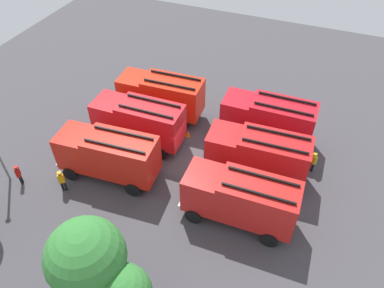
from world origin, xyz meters
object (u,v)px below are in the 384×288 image
fire_truck_5 (108,154)px  traffic_cone_1 (311,128)px  firefighter_2 (279,110)px  fire_truck_2 (258,154)px  tree_1 (86,257)px  traffic_cone_0 (188,133)px  firefighter_3 (313,161)px  firefighter_4 (19,174)px  firefighter_0 (177,83)px  fire_truck_1 (161,94)px  firefighter_1 (62,180)px  fire_truck_4 (241,198)px  fire_truck_0 (268,118)px  fire_truck_3 (139,120)px

fire_truck_5 → traffic_cone_1: bearing=-144.8°
firefighter_2 → fire_truck_2: bearing=93.0°
tree_1 → traffic_cone_0: 14.65m
tree_1 → traffic_cone_0: tree_1 is taller
firefighter_3 → firefighter_2: bearing=-117.9°
firefighter_4 → fire_truck_2: bearing=-10.4°
tree_1 → firefighter_0: bearing=-78.8°
fire_truck_1 → firefighter_3: 13.17m
fire_truck_2 → firefighter_2: bearing=-94.0°
firefighter_1 → tree_1: 9.07m
firefighter_2 → tree_1: (5.70, 19.16, 3.22)m
fire_truck_4 → traffic_cone_1: bearing=-106.9°
fire_truck_4 → traffic_cone_0: bearing=-47.1°
fire_truck_5 → firefighter_0: (-0.18, -11.47, -1.16)m
traffic_cone_1 → firefighter_0: bearing=-4.7°
fire_truck_0 → fire_truck_2: bearing=92.9°
firefighter_0 → firefighter_3: size_ratio=1.01×
fire_truck_2 → tree_1: size_ratio=1.19×
firefighter_1 → firefighter_3: 17.80m
tree_1 → fire_truck_2: bearing=-114.8°
firefighter_3 → fire_truck_3: bearing=-54.7°
fire_truck_5 → traffic_cone_1: size_ratio=11.43×
fire_truck_5 → firefighter_1: bearing=41.9°
fire_truck_0 → fire_truck_2: (-0.26, 4.14, 0.00)m
fire_truck_4 → fire_truck_0: bearing=-89.5°
fire_truck_2 → firefighter_1: bearing=25.3°
firefighter_4 → traffic_cone_0: bearing=9.9°
firefighter_3 → fire_truck_2: bearing=-34.9°
fire_truck_5 → traffic_cone_1: (-12.62, -10.44, -1.83)m
fire_truck_2 → tree_1: (5.55, 12.01, 1.97)m
tree_1 → traffic_cone_0: size_ratio=10.82×
tree_1 → fire_truck_1: bearing=-76.9°
firefighter_4 → firefighter_0: bearing=33.2°
firefighter_2 → traffic_cone_0: (6.27, 5.03, -0.62)m
firefighter_2 → fire_truck_3: bearing=40.6°
firefighter_1 → traffic_cone_1: 19.81m
fire_truck_1 → fire_truck_3: 3.73m
tree_1 → traffic_cone_1: tree_1 is taller
firefighter_0 → firefighter_1: (2.55, 13.95, 0.04)m
fire_truck_4 → firefighter_3: (-3.74, -6.15, -1.17)m
fire_truck_3 → firefighter_4: 9.30m
fire_truck_2 → fire_truck_3: bearing=-3.7°
fire_truck_1 → fire_truck_0: bearing=179.0°
firefighter_3 → firefighter_4: size_ratio=1.05×
firefighter_1 → traffic_cone_1: firefighter_1 is taller
firefighter_2 → traffic_cone_1: size_ratio=2.51×
fire_truck_0 → tree_1: (5.30, 16.14, 1.97)m
firefighter_1 → tree_1: size_ratio=0.30×
firefighter_0 → tree_1: (-3.87, 19.57, 3.13)m
fire_truck_2 → firefighter_2: (-0.15, -7.15, -1.25)m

